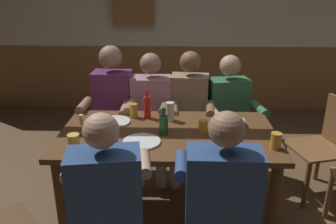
% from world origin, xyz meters
% --- Properties ---
extents(ground_plane, '(8.04, 8.04, 0.00)m').
position_xyz_m(ground_plane, '(0.00, 0.00, 0.00)').
color(ground_plane, brown).
extents(back_wall_wainscot, '(6.70, 0.12, 0.94)m').
position_xyz_m(back_wall_wainscot, '(0.00, 2.63, 0.47)').
color(back_wall_wainscot, brown).
rests_on(back_wall_wainscot, ground_plane).
extents(dining_table, '(1.64, 0.91, 0.74)m').
position_xyz_m(dining_table, '(0.00, 0.03, 0.63)').
color(dining_table, brown).
rests_on(dining_table, ground_plane).
extents(person_0, '(0.51, 0.53, 1.26)m').
position_xyz_m(person_0, '(-0.56, 0.72, 0.70)').
color(person_0, '#6B2D66').
rests_on(person_0, ground_plane).
extents(person_1, '(0.52, 0.52, 1.19)m').
position_xyz_m(person_1, '(-0.18, 0.71, 0.66)').
color(person_1, '#B78493').
rests_on(person_1, ground_plane).
extents(person_2, '(0.51, 0.55, 1.21)m').
position_xyz_m(person_2, '(0.18, 0.70, 0.66)').
color(person_2, '#997F60').
rests_on(person_2, ground_plane).
extents(person_3, '(0.55, 0.57, 1.18)m').
position_xyz_m(person_3, '(0.57, 0.71, 0.65)').
color(person_3, '#33724C').
rests_on(person_3, ground_plane).
extents(person_4, '(0.58, 0.58, 1.18)m').
position_xyz_m(person_4, '(-0.34, -0.65, 0.65)').
color(person_4, '#2D4C84').
rests_on(person_4, ground_plane).
extents(person_5, '(0.55, 0.51, 1.20)m').
position_xyz_m(person_5, '(0.33, -0.65, 0.66)').
color(person_5, '#2D4C84').
rests_on(person_5, ground_plane).
extents(chair_empty_near_right, '(0.54, 0.54, 0.88)m').
position_xyz_m(chair_empty_near_right, '(1.37, 0.39, 0.48)').
color(chair_empty_near_right, brown).
rests_on(chair_empty_near_right, ground_plane).
extents(table_candle, '(0.04, 0.04, 0.08)m').
position_xyz_m(table_candle, '(-0.70, 0.17, 0.78)').
color(table_candle, '#F9E08C').
rests_on(table_candle, dining_table).
extents(condiment_caddy, '(0.14, 0.10, 0.05)m').
position_xyz_m(condiment_caddy, '(0.53, 0.18, 0.76)').
color(condiment_caddy, '#B2B7BC').
rests_on(condiment_caddy, dining_table).
extents(plate_0, '(0.27, 0.27, 0.01)m').
position_xyz_m(plate_0, '(-0.18, -0.15, 0.75)').
color(plate_0, white).
rests_on(plate_0, dining_table).
extents(plate_1, '(0.26, 0.26, 0.01)m').
position_xyz_m(plate_1, '(-0.44, 0.21, 0.75)').
color(plate_1, white).
rests_on(plate_1, dining_table).
extents(bottle_0, '(0.07, 0.07, 0.21)m').
position_xyz_m(bottle_0, '(-0.03, -0.00, 0.82)').
color(bottle_0, '#195923').
rests_on(bottle_0, dining_table).
extents(bottle_1, '(0.06, 0.06, 0.25)m').
position_xyz_m(bottle_1, '(-0.34, -0.35, 0.83)').
color(bottle_1, red).
rests_on(bottle_1, dining_table).
extents(bottle_2, '(0.06, 0.06, 0.25)m').
position_xyz_m(bottle_2, '(-0.18, 0.32, 0.84)').
color(bottle_2, red).
rests_on(bottle_2, dining_table).
extents(pint_glass_0, '(0.07, 0.07, 0.10)m').
position_xyz_m(pint_glass_0, '(0.26, 0.02, 0.79)').
color(pint_glass_0, gold).
rests_on(pint_glass_0, dining_table).
extents(pint_glass_1, '(0.06, 0.06, 0.11)m').
position_xyz_m(pint_glass_1, '(-0.47, -0.25, 0.80)').
color(pint_glass_1, gold).
rests_on(pint_glass_1, dining_table).
extents(pint_glass_2, '(0.08, 0.08, 0.12)m').
position_xyz_m(pint_glass_2, '(-0.63, -0.28, 0.80)').
color(pint_glass_2, '#E5C64C').
rests_on(pint_glass_2, dining_table).
extents(pint_glass_3, '(0.07, 0.07, 0.11)m').
position_xyz_m(pint_glass_3, '(0.75, -0.22, 0.80)').
color(pint_glass_3, gold).
rests_on(pint_glass_3, dining_table).
extents(pint_glass_4, '(0.06, 0.06, 0.13)m').
position_xyz_m(pint_glass_4, '(0.50, -0.14, 0.80)').
color(pint_glass_4, '#4C2D19').
rests_on(pint_glass_4, dining_table).
extents(pint_glass_5, '(0.07, 0.07, 0.16)m').
position_xyz_m(pint_glass_5, '(0.01, 0.27, 0.82)').
color(pint_glass_5, white).
rests_on(pint_glass_5, dining_table).
extents(pint_glass_6, '(0.06, 0.06, 0.12)m').
position_xyz_m(pint_glass_6, '(-0.29, 0.33, 0.80)').
color(pint_glass_6, gold).
rests_on(pint_glass_6, dining_table).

